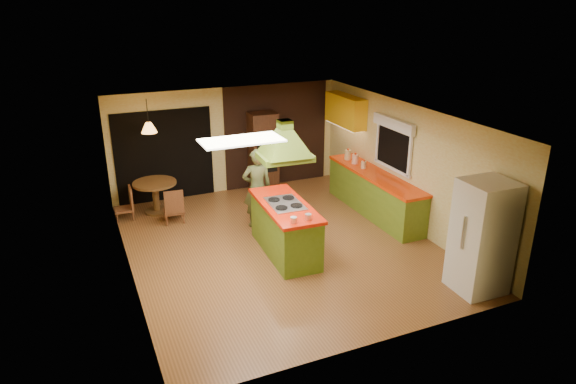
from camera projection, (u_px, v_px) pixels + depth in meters
name	position (u px, v px, depth m)	size (l,w,h in m)	color
ground	(280.00, 245.00, 9.80)	(6.50, 6.50, 0.00)	brown
room_walls	(280.00, 184.00, 9.35)	(5.50, 6.50, 6.50)	beige
ceiling_plane	(280.00, 116.00, 8.90)	(6.50, 6.50, 0.00)	silver
brick_panel	(277.00, 135.00, 12.58)	(2.64, 0.03, 2.50)	#381E14
nook_opening	(165.00, 156.00, 11.64)	(2.20, 0.03, 2.10)	black
right_counter	(374.00, 193.00, 11.06)	(0.62, 3.05, 0.92)	olive
upper_cabinets	(345.00, 110.00, 11.94)	(0.34, 1.40, 0.70)	yellow
window_right	(394.00, 136.00, 10.51)	(0.12, 1.35, 1.06)	black
fluor_panel	(242.00, 140.00, 7.47)	(1.20, 0.60, 0.03)	white
kitchen_island	(285.00, 228.00, 9.34)	(0.88, 1.99, 0.99)	#577B1E
range_hood	(285.00, 134.00, 8.71)	(0.92, 0.69, 0.78)	#536C1B
man	(257.00, 188.00, 10.34)	(0.60, 0.39, 1.64)	#474F2A
refrigerator	(482.00, 237.00, 8.02)	(0.76, 0.72, 1.85)	silver
wall_oven	(263.00, 152.00, 12.27)	(0.65, 0.62, 1.91)	#412314
dining_table	(155.00, 191.00, 11.11)	(0.93, 0.93, 0.70)	brown
chair_left	(123.00, 204.00, 10.81)	(0.39, 0.39, 0.70)	brown
chair_near	(173.00, 205.00, 10.69)	(0.41, 0.41, 0.75)	brown
pendant_lamp	(149.00, 128.00, 10.60)	(0.33, 0.33, 0.21)	#FF9E3F
canister_large	(348.00, 155.00, 11.79)	(0.15, 0.15, 0.22)	beige
canister_medium	(355.00, 159.00, 11.50)	(0.15, 0.15, 0.21)	#FFE7CD
canister_small	(364.00, 165.00, 11.20)	(0.12, 0.12, 0.16)	beige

